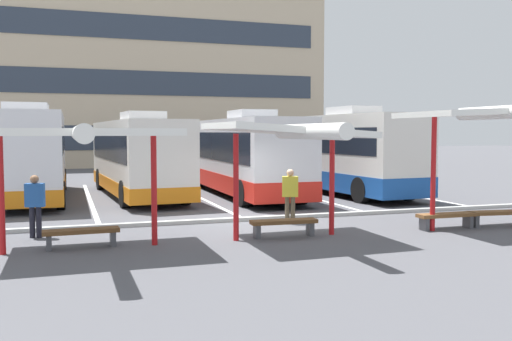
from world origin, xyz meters
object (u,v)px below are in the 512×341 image
waiting_passenger_0 (35,202)px  bench_0 (81,234)px  coach_bus_1 (137,157)px  bench_2 (446,217)px  coach_bus_3 (337,153)px  waiting_shelter_2 (484,116)px  coach_bus_0 (30,155)px  bench_3 (501,214)px  bench_1 (284,224)px  waiting_passenger_1 (290,192)px  coach_bus_2 (242,156)px  waiting_shelter_0 (80,135)px  waiting_shelter_1 (290,133)px

waiting_passenger_0 → bench_0: bearing=-57.7°
coach_bus_1 → bench_2: size_ratio=5.95×
coach_bus_3 → waiting_shelter_2: (-0.59, -10.14, 1.40)m
coach_bus_0 → bench_3: 17.59m
waiting_shelter_2 → coach_bus_1: bearing=125.5°
bench_1 → waiting_passenger_1: bearing=63.8°
coach_bus_2 → waiting_shelter_0: size_ratio=2.20×
bench_3 → waiting_passenger_0: bearing=169.5°
waiting_shelter_0 → bench_0: bearing=90.0°
bench_2 → waiting_shelter_1: bearing=-179.8°
coach_bus_1 → waiting_passenger_1: 9.40m
coach_bus_1 → waiting_passenger_1: coach_bus_1 is taller
coach_bus_1 → bench_1: coach_bus_1 is taller
coach_bus_2 → waiting_passenger_0: size_ratio=6.91×
waiting_shelter_2 → waiting_passenger_0: 12.27m
coach_bus_1 → coach_bus_3: bearing=-8.1°
coach_bus_3 → waiting_shelter_1: size_ratio=2.15×
coach_bus_2 → bench_1: 10.28m
bench_0 → bench_1: 5.04m
bench_3 → bench_1: bearing=176.1°
bench_3 → waiting_shelter_1: bearing=179.4°
bench_3 → waiting_passenger_1: waiting_passenger_1 is taller
bench_0 → waiting_shelter_1: bearing=-6.5°
coach_bus_0 → waiting_passenger_1: coach_bus_0 is taller
coach_bus_3 → waiting_passenger_0: (-12.37, -7.52, -0.85)m
coach_bus_3 → waiting_passenger_1: 9.20m
coach_bus_0 → waiting_shelter_1: 13.24m
bench_2 → coach_bus_3: bearing=81.3°
waiting_passenger_1 → bench_3: bearing=-23.2°
bench_2 → bench_1: bearing=175.6°
waiting_shelter_0 → waiting_passenger_1: waiting_shelter_0 is taller
waiting_shelter_2 → waiting_passenger_0: waiting_shelter_2 is taller
bench_3 → coach_bus_0: bearing=139.3°
coach_bus_2 → waiting_shelter_1: coach_bus_2 is taller
bench_3 → waiting_passenger_1: size_ratio=1.23×
waiting_passenger_0 → waiting_passenger_1: size_ratio=1.00×
bench_0 → waiting_passenger_1: waiting_passenger_1 is taller
coach_bus_0 → waiting_shelter_1: (6.72, -11.37, 0.88)m
waiting_shelter_1 → bench_3: (6.56, -0.07, -2.36)m
coach_bus_2 → waiting_shelter_1: bearing=-100.6°
bench_0 → bench_1: (5.04, -0.19, 0.00)m
bench_0 → bench_1: same height
coach_bus_1 → waiting_passenger_1: size_ratio=6.41×
coach_bus_0 → coach_bus_2: size_ratio=0.93×
bench_1 → waiting_passenger_0: (-6.12, 1.91, 0.60)m
waiting_shelter_2 → bench_2: (-0.90, 0.35, -2.84)m
bench_2 → waiting_passenger_0: 11.13m
waiting_passenger_0 → bench_3: bearing=-10.5°
coach_bus_1 → waiting_shelter_2: bearing=-54.5°
waiting_shelter_0 → waiting_passenger_1: (6.00, 2.23, -1.73)m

